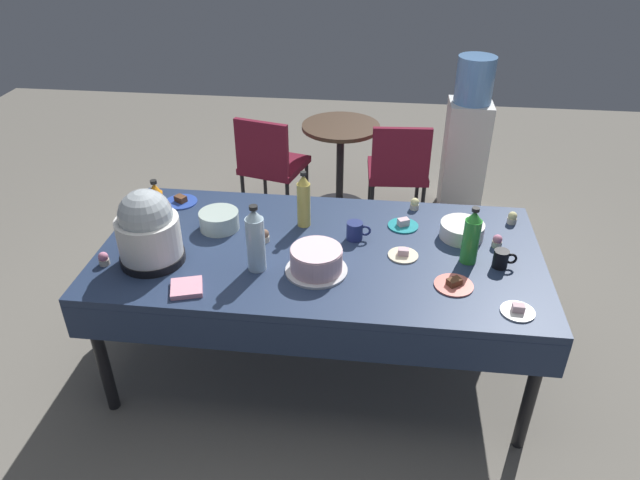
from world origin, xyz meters
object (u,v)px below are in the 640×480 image
Objects in this scene: dessert_plate_white at (518,311)px; water_cooler at (466,141)px; glass_salad_bowl at (219,220)px; ceramic_snack_bowl at (462,230)px; soda_bottle_ginger_ale at (304,201)px; round_cafe_table at (340,152)px; dessert_plate_cream at (403,254)px; cupcake_berry at (415,204)px; slow_cooker at (148,230)px; cupcake_rose at (104,259)px; cupcake_vanilla at (512,218)px; soda_bottle_lime_soda at (471,237)px; cupcake_lemon at (264,236)px; coffee_mug_black at (501,259)px; potluck_table at (320,259)px; soda_bottle_orange_juice at (158,206)px; coffee_mug_navy at (355,231)px; dessert_plate_cobalt at (181,201)px; frosted_layer_cake at (316,261)px; dessert_plate_teal at (403,225)px; maroon_chair_right at (398,167)px; dessert_plate_coral at (454,284)px; soda_bottle_water at (255,240)px; cupcake_mint at (497,241)px; maroon_chair_left at (270,161)px.

water_cooler is (0.02, 2.31, -0.17)m from dessert_plate_white.
glass_salad_bowl reaches higher than ceramic_snack_bowl.
soda_bottle_ginger_ale is 1.62m from round_cafe_table.
dessert_plate_cream is 0.49m from cupcake_berry.
round_cafe_table is (0.06, 1.57, -0.40)m from soda_bottle_ginger_ale.
glass_salad_bowl is at bearing 54.66° from slow_cooker.
cupcake_rose and cupcake_vanilla have the same top height.
soda_bottle_lime_soda is (-0.17, 0.38, 0.13)m from dessert_plate_white.
soda_bottle_lime_soda is (1.02, -0.06, 0.10)m from cupcake_lemon.
ceramic_snack_bowl is 1.99× the size of coffee_mug_black.
potluck_table is 0.89m from soda_bottle_orange_juice.
coffee_mug_navy is at bearing -131.10° from cupcake_berry.
cupcake_lemon is 0.28m from soda_bottle_ginger_ale.
dessert_plate_cobalt is 0.67× the size of soda_bottle_orange_juice.
frosted_layer_cake is 1.81× the size of dessert_plate_teal.
cupcake_rose is 0.08× the size of maroon_chair_right.
soda_bottle_water is at bearing 177.87° from dessert_plate_coral.
frosted_layer_cake reaches higher than maroon_chair_right.
dessert_plate_cream is 0.32m from dessert_plate_coral.
ceramic_snack_bowl is at bearing 8.88° from cupcake_lemon.
dessert_plate_cobalt is at bearing 165.17° from soda_bottle_lime_soda.
dessert_plate_coral is 2.66× the size of cupcake_vanilla.
cupcake_berry is at bearing -86.20° from maroon_chair_right.
water_cooler is at bearing 45.16° from soda_bottle_orange_juice.
glass_salad_bowl reaches higher than cupcake_berry.
cupcake_mint is 0.54× the size of coffee_mug_navy.
dessert_plate_coral is at bearing -36.72° from coffee_mug_navy.
cupcake_mint is at bearing 20.12° from frosted_layer_cake.
dessert_plate_cobalt is at bearing 133.73° from soda_bottle_water.
slow_cooker reaches higher than cupcake_vanilla.
ceramic_snack_bowl is 1.73m from water_cooler.
potluck_table is 0.69m from dessert_plate_coral.
maroon_chair_right is (-0.07, 1.10, -0.29)m from cupcake_berry.
soda_bottle_lime_soda is 0.18m from coffee_mug_black.
coffee_mug_navy reaches higher than ceramic_snack_bowl.
soda_bottle_lime_soda is 0.35× the size of maroon_chair_left.
glass_salad_bowl is 3.10× the size of cupcake_rose.
ceramic_snack_bowl is at bearing -47.12° from maroon_chair_left.
slow_cooker reaches higher than dessert_plate_cream.
dessert_plate_cream is 2.21× the size of cupcake_mint.
cupcake_rose is 0.05× the size of water_cooler.
glass_salad_bowl is at bearing 148.92° from frosted_layer_cake.
dessert_plate_cobalt is at bearing 157.05° from dessert_plate_coral.
cupcake_lemon is 1.17m from coffee_mug_black.
soda_bottle_lime_soda is (1.52, 0.17, -0.04)m from slow_cooker.
cupcake_lemon is 1.02m from soda_bottle_lime_soda.
soda_bottle_lime_soda is 2.34× the size of coffee_mug_navy.
soda_bottle_orange_juice is (-1.51, 0.35, 0.12)m from dessert_plate_coral.
cupcake_lemon and cupcake_berry have the same top height.
soda_bottle_orange_juice is at bearing -130.94° from maroon_chair_right.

